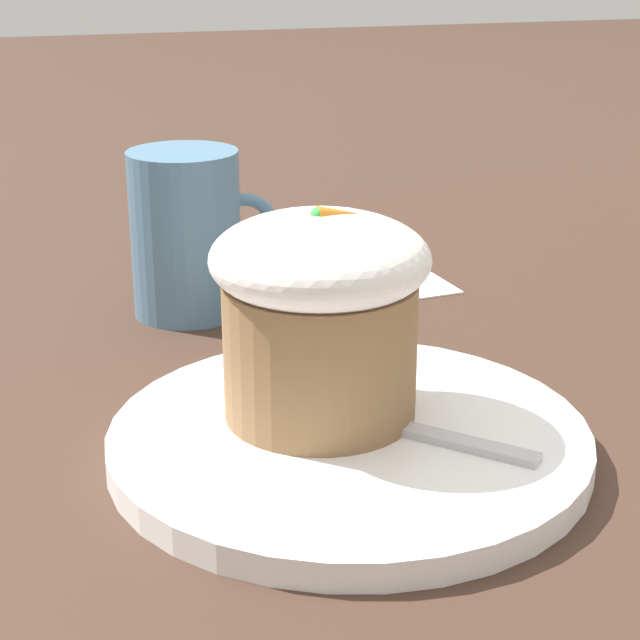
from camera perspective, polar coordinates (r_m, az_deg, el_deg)
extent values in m
plane|color=#3D281E|center=(0.50, 1.55, -7.14)|extent=(4.00, 4.00, 0.00)
cylinder|color=white|center=(0.50, 1.55, -6.46)|extent=(0.22, 0.22, 0.01)
cylinder|color=olive|center=(0.50, 0.00, -1.58)|extent=(0.09, 0.09, 0.07)
ellipsoid|color=white|center=(0.48, 0.00, 3.30)|extent=(0.10, 0.10, 0.04)
cone|color=orange|center=(0.48, 1.14, 5.65)|extent=(0.02, 0.01, 0.01)
sphere|color=green|center=(0.48, -0.04, 5.56)|extent=(0.01, 0.01, 0.01)
cube|color=#B7B7BC|center=(0.49, 6.66, -6.30)|extent=(0.07, 0.07, 0.00)
ellipsoid|color=#B7B7BC|center=(0.51, 0.65, -4.75)|extent=(0.05, 0.05, 0.01)
cylinder|color=teal|center=(0.67, -7.18, 4.60)|extent=(0.07, 0.07, 0.10)
torus|color=teal|center=(0.68, -3.98, 4.88)|extent=(0.05, 0.01, 0.05)
cube|color=white|center=(0.74, 0.91, 2.21)|extent=(0.15, 0.13, 0.00)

